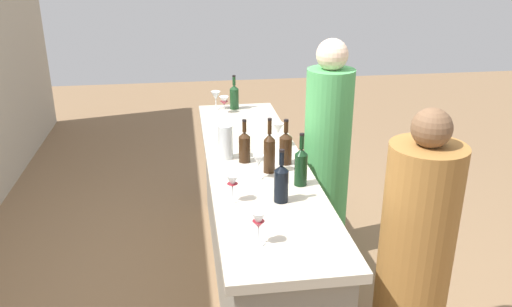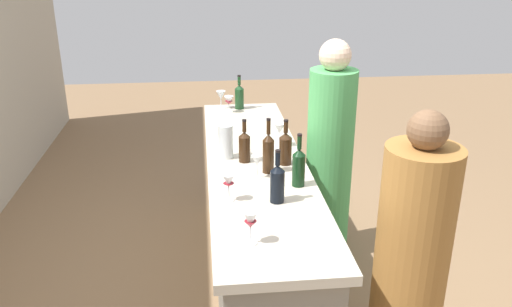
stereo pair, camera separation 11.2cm
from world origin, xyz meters
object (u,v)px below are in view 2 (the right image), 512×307
Objects in this scene: person_left_guest at (411,262)px; wine_glass_near_left at (279,129)px; wine_glass_far_left at (250,222)px; wine_glass_far_right at (229,182)px; wine_bottle_far_right_olive_green at (239,96)px; wine_glass_far_center at (221,96)px; person_center_guest at (329,159)px; wine_bottle_second_left_dark_green at (299,166)px; water_pitcher at (226,141)px; wine_bottle_rightmost_amber_brown at (244,146)px; wine_glass_near_right at (229,101)px; wine_bottle_second_right_amber_brown at (285,147)px; wine_bottle_center_amber_brown at (268,152)px; wine_bottle_leftmost_near_black at (277,182)px; wine_glass_near_center at (257,162)px.

wine_glass_near_left is at bearing -63.15° from person_left_guest.
wine_glass_far_left is 1.06× the size of wine_glass_far_right.
wine_bottle_far_right_olive_green reaches higher than wine_glass_far_center.
wine_glass_far_left is 0.10× the size of person_center_guest.
wine_bottle_far_right_olive_green is (1.54, 0.22, -0.01)m from wine_bottle_second_left_dark_green.
person_left_guest reaches higher than water_pitcher.
wine_bottle_rightmost_amber_brown reaches higher than wine_glass_far_left.
wine_bottle_rightmost_amber_brown reaches higher than water_pitcher.
wine_bottle_far_right_olive_green is 1.90× the size of wine_glass_far_center.
wine_glass_near_right is 0.98m from water_pitcher.
wine_glass_near_left is 0.10× the size of person_center_guest.
wine_glass_far_center is at bearing 15.57° from wine_bottle_second_right_amber_brown.
wine_bottle_second_right_amber_brown is at bearing 178.44° from wine_glass_near_left.
wine_bottle_center_amber_brown is at bearing -172.45° from wine_glass_near_right.
wine_bottle_center_amber_brown is 0.44m from wine_glass_far_right.
wine_bottle_second_right_amber_brown is at bearing -13.74° from wine_bottle_leftmost_near_black.
water_pitcher is at bearing -44.71° from person_left_guest.
wine_bottle_second_right_amber_brown reaches higher than wine_glass_near_center.
wine_bottle_center_amber_brown is 2.12× the size of wine_glass_far_left.
wine_glass_far_center is at bearing 82.95° from wine_bottle_far_right_olive_green.
wine_glass_far_left is at bearing 53.99° from person_center_guest.
person_center_guest reaches higher than wine_bottle_center_amber_brown.
wine_bottle_second_right_amber_brown is 1.01m from person_left_guest.
wine_bottle_leftmost_near_black reaches higher than wine_bottle_far_right_olive_green.
wine_bottle_leftmost_near_black is at bearing 52.79° from person_center_guest.
wine_bottle_center_amber_brown is 2.26× the size of wine_glass_far_center.
wine_bottle_leftmost_near_black is 1.76m from wine_glass_far_center.
wine_bottle_far_right_olive_green is at bearing 12.49° from wine_glass_near_left.
wine_bottle_center_amber_brown is 0.11m from wine_glass_near_center.
person_center_guest reaches higher than wine_glass_near_right.
wine_bottle_rightmost_amber_brown is (0.18, 0.13, -0.02)m from wine_bottle_center_amber_brown.
person_center_guest reaches higher than person_left_guest.
wine_glass_near_left is (0.24, -0.26, 0.01)m from wine_bottle_rightmost_amber_brown.
wine_bottle_center_amber_brown is at bearing -170.61° from wine_glass_far_center.
water_pitcher is at bearing 20.00° from wine_bottle_leftmost_near_black.
wine_bottle_far_right_olive_green is 0.15m from wine_glass_far_center.
wine_bottle_rightmost_amber_brown is 1.17m from wine_glass_far_center.
wine_glass_far_right is 0.10× the size of person_left_guest.
wine_bottle_second_left_dark_green is at bearing -69.90° from wine_glass_far_right.
wine_bottle_rightmost_amber_brown is 0.98× the size of wine_bottle_far_right_olive_green.
wine_glass_far_right is at bearing 41.37° from person_center_guest.
wine_glass_near_center is 0.72m from wine_glass_far_left.
wine_bottle_leftmost_near_black is at bearing -177.72° from wine_bottle_far_right_olive_green.
wine_bottle_second_right_amber_brown is at bearing -39.02° from wine_glass_far_right.
wine_bottle_second_left_dark_green reaches higher than wine_bottle_second_right_amber_brown.
wine_glass_far_center is at bearing -65.65° from person_left_guest.
wine_bottle_far_right_olive_green is 0.17× the size of person_center_guest.
wine_bottle_center_amber_brown is at bearing -137.21° from water_pitcher.
wine_glass_far_left reaches higher than wine_glass_far_center.
wine_bottle_rightmost_amber_brown is 1.74× the size of wine_glass_far_left.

